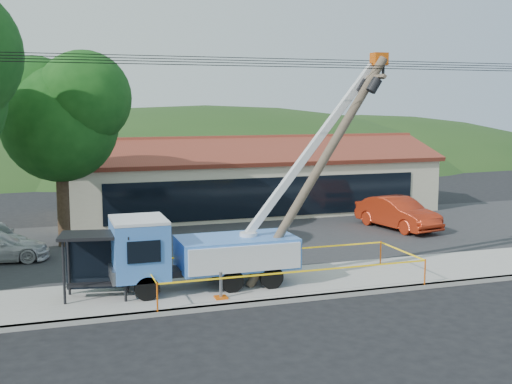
{
  "coord_description": "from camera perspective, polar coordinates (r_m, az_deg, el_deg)",
  "views": [
    {
      "loc": [
        -7.7,
        -17.25,
        6.59
      ],
      "look_at": [
        -0.35,
        5.0,
        3.35
      ],
      "focal_mm": 45.0,
      "sensor_mm": 36.0,
      "label": 1
    }
  ],
  "objects": [
    {
      "name": "curb",
      "position": [
        21.82,
        3.31,
        -9.52
      ],
      "size": [
        60.0,
        0.25,
        0.15
      ],
      "primitive_type": "cube",
      "color": "gray",
      "rests_on": "ground"
    },
    {
      "name": "utility_truck",
      "position": [
        22.71,
        -4.95,
        -4.97
      ],
      "size": [
        10.21,
        3.5,
        8.31
      ],
      "color": "black",
      "rests_on": "ground"
    },
    {
      "name": "leaning_pole",
      "position": [
        23.2,
        6.08,
        2.92
      ],
      "size": [
        5.41,
        1.81,
        8.24
      ],
      "color": "brown",
      "rests_on": "ground"
    },
    {
      "name": "ground",
      "position": [
        20.01,
        5.57,
        -11.41
      ],
      "size": [
        120.0,
        120.0,
        0.0
      ],
      "primitive_type": "plane",
      "color": "black",
      "rests_on": "ground"
    },
    {
      "name": "strip_mall",
      "position": [
        39.31,
        -0.83,
        0.98
      ],
      "size": [
        22.5,
        8.53,
        4.67
      ],
      "color": "beige",
      "rests_on": "ground"
    },
    {
      "name": "hill_east",
      "position": [
        81.76,
        9.26,
        3.14
      ],
      "size": [
        72.8,
        52.0,
        26.0
      ],
      "primitive_type": "ellipsoid",
      "color": "#1F3E16",
      "rests_on": "ground"
    },
    {
      "name": "parking_lot",
      "position": [
        30.95,
        -3.46,
        -4.35
      ],
      "size": [
        60.0,
        12.0,
        0.1
      ],
      "primitive_type": "cube",
      "color": "#28282B",
      "rests_on": "ground"
    },
    {
      "name": "car_red",
      "position": [
        34.41,
        12.43,
        -3.36
      ],
      "size": [
        2.69,
        5.27,
        1.66
      ],
      "primitive_type": "imported",
      "rotation": [
        0.0,
        0.0,
        0.19
      ],
      "color": "#A92810",
      "rests_on": "ground"
    },
    {
      "name": "caution_tape",
      "position": [
        23.09,
        2.47,
        -6.55
      ],
      "size": [
        9.68,
        3.25,
        0.94
      ],
      "color": "#CE500B",
      "rests_on": "ground"
    },
    {
      "name": "bus_shelter",
      "position": [
        22.09,
        -14.02,
        -5.03
      ],
      "size": [
        2.5,
        1.79,
        2.21
      ],
      "rotation": [
        0.0,
        0.0,
        -0.18
      ],
      "color": "black",
      "rests_on": "ground"
    },
    {
      "name": "hill_center",
      "position": [
        74.68,
        -4.5,
        2.78
      ],
      "size": [
        89.6,
        64.0,
        32.0
      ],
      "primitive_type": "ellipsoid",
      "color": "#1F3E16",
      "rests_on": "ground"
    },
    {
      "name": "sidewalk",
      "position": [
        23.52,
        1.6,
        -8.22
      ],
      "size": [
        60.0,
        4.0,
        0.15
      ],
      "primitive_type": "cube",
      "color": "gray",
      "rests_on": "ground"
    },
    {
      "name": "tree_lot",
      "position": [
        30.26,
        -17.07,
        6.8
      ],
      "size": [
        6.3,
        5.6,
        8.94
      ],
      "color": "#332316",
      "rests_on": "ground"
    }
  ]
}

